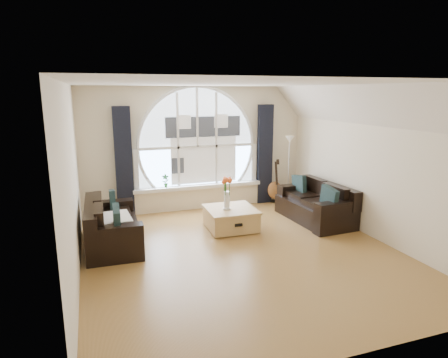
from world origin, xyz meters
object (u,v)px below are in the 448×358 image
at_px(sofa_left, 112,223).
at_px(sofa_right, 315,202).
at_px(floor_lamp, 289,170).
at_px(coffee_chest, 231,218).
at_px(guitar, 275,181).
at_px(potted_plant, 165,181).
at_px(vase_flowers, 227,189).

relative_size(sofa_left, sofa_right, 0.99).
height_order(sofa_left, floor_lamp, floor_lamp).
bearing_deg(coffee_chest, sofa_left, -175.66).
height_order(guitar, potted_plant, guitar).
xyz_separation_m(coffee_chest, guitar, (1.61, 1.38, 0.31)).
relative_size(sofa_left, vase_flowers, 2.45).
relative_size(guitar, potted_plant, 3.66).
xyz_separation_m(vase_flowers, floor_lamp, (1.94, 1.22, 0.00)).
relative_size(sofa_left, potted_plant, 5.92).
height_order(sofa_right, vase_flowers, vase_flowers).
relative_size(sofa_left, coffee_chest, 1.86).
bearing_deg(coffee_chest, floor_lamp, 34.17).
xyz_separation_m(sofa_left, sofa_right, (3.98, 0.02, 0.00)).
bearing_deg(vase_flowers, sofa_right, -1.34).
bearing_deg(sofa_left, vase_flowers, 3.10).
xyz_separation_m(sofa_left, coffee_chest, (2.19, 0.10, -0.18)).
relative_size(coffee_chest, vase_flowers, 1.31).
bearing_deg(sofa_left, potted_plant, 54.07).
bearing_deg(floor_lamp, guitar, 139.33).
xyz_separation_m(coffee_chest, floor_lamp, (1.85, 1.18, 0.58)).
relative_size(coffee_chest, potted_plant, 3.17).
relative_size(sofa_right, floor_lamp, 1.08).
height_order(sofa_left, sofa_right, sofa_right).
xyz_separation_m(sofa_right, potted_plant, (-2.75, 1.59, 0.29)).
relative_size(floor_lamp, guitar, 1.51).
bearing_deg(floor_lamp, sofa_left, -162.35).
bearing_deg(sofa_right, sofa_left, 177.19).
height_order(sofa_left, guitar, guitar).
distance_m(vase_flowers, guitar, 2.24).
distance_m(sofa_left, vase_flowers, 2.13).
distance_m(sofa_right, vase_flowers, 1.92).
bearing_deg(coffee_chest, vase_flowers, -156.13).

